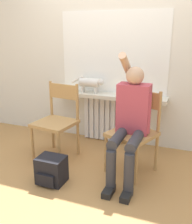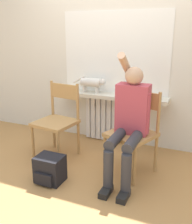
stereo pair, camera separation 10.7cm
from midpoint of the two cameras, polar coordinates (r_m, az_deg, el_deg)
name	(u,v)px [view 1 (the left image)]	position (r m, az deg, el deg)	size (l,w,h in m)	color
ground_plane	(77,181)	(2.91, -5.23, -14.65)	(12.00, 12.00, 0.00)	#B27F47
wall_with_window	(114,45)	(3.61, 3.09, 14.32)	(7.00, 0.06, 2.70)	silver
radiator	(111,119)	(3.73, 2.46, -1.53)	(0.81, 0.08, 0.66)	white
windowsill	(109,96)	(3.55, 2.09, 3.51)	(1.54, 0.27, 0.05)	beige
window_glass	(113,53)	(3.59, 2.88, 12.73)	(1.48, 0.01, 1.07)	white
chair_left	(57,120)	(3.27, -9.42, -1.75)	(0.51, 0.51, 0.92)	#B2844C
chair_right	(134,131)	(2.92, 7.33, -4.02)	(0.59, 0.59, 0.92)	#B2844C
person	(131,118)	(2.75, 6.50, -1.27)	(0.36, 1.03, 1.33)	#333338
cat	(91,83)	(3.60, -2.01, 6.37)	(0.48, 0.12, 0.23)	silver
backpack	(51,170)	(2.85, -10.79, -12.32)	(0.28, 0.26, 0.29)	black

